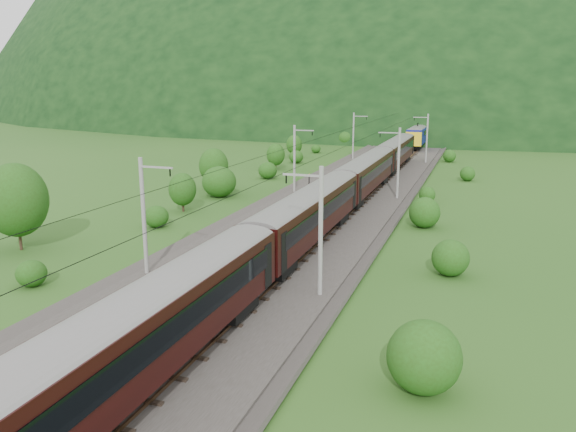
% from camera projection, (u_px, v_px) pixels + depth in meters
% --- Properties ---
extents(ground, '(600.00, 600.00, 0.00)m').
position_uv_depth(ground, '(229.00, 287.00, 36.80)').
color(ground, '#27531A').
rests_on(ground, ground).
extents(railbed, '(14.00, 220.00, 0.30)m').
position_uv_depth(railbed, '(281.00, 245.00, 45.97)').
color(railbed, '#38332D').
rests_on(railbed, ground).
extents(track_left, '(2.40, 220.00, 0.27)m').
position_uv_depth(track_left, '(254.00, 240.00, 46.68)').
color(track_left, brown).
rests_on(track_left, railbed).
extents(track_right, '(2.40, 220.00, 0.27)m').
position_uv_depth(track_right, '(309.00, 245.00, 45.15)').
color(track_right, brown).
rests_on(track_right, railbed).
extents(catenary_left, '(2.54, 192.28, 8.00)m').
position_uv_depth(catenary_left, '(295.00, 157.00, 67.16)').
color(catenary_left, gray).
rests_on(catenary_left, railbed).
extents(catenary_right, '(2.54, 192.28, 8.00)m').
position_uv_depth(catenary_right, '(398.00, 162.00, 63.24)').
color(catenary_right, gray).
rests_on(catenary_right, railbed).
extents(overhead_wires, '(4.83, 198.00, 0.03)m').
position_uv_depth(overhead_wires, '(280.00, 161.00, 44.38)').
color(overhead_wires, black).
rests_on(overhead_wires, ground).
extents(mountain_main, '(504.00, 360.00, 244.00)m').
position_uv_depth(mountain_main, '(453.00, 112.00, 275.89)').
color(mountain_main, black).
rests_on(mountain_main, ground).
extents(mountain_ridge, '(336.00, 280.00, 132.00)m').
position_uv_depth(mountain_ridge, '(258.00, 106.00, 351.02)').
color(mountain_ridge, black).
rests_on(mountain_ridge, ground).
extents(train, '(3.01, 165.55, 5.24)m').
position_uv_depth(train, '(307.00, 208.00, 43.98)').
color(train, black).
rests_on(train, ground).
extents(hazard_post_near, '(0.16, 0.16, 1.53)m').
position_uv_depth(hazard_post_near, '(380.00, 162.00, 88.27)').
color(hazard_post_near, red).
rests_on(hazard_post_near, railbed).
extents(hazard_post_far, '(0.17, 0.17, 1.60)m').
position_uv_depth(hazard_post_far, '(389.00, 158.00, 93.36)').
color(hazard_post_far, red).
rests_on(hazard_post_far, railbed).
extents(signal, '(0.23, 0.23, 2.04)m').
position_uv_depth(signal, '(309.00, 181.00, 68.39)').
color(signal, black).
rests_on(signal, railbed).
extents(vegetation_left, '(13.84, 143.52, 7.05)m').
position_uv_depth(vegetation_left, '(123.00, 201.00, 51.19)').
color(vegetation_left, '#244713').
rests_on(vegetation_left, ground).
extents(vegetation_right, '(6.85, 107.72, 2.89)m').
position_uv_depth(vegetation_right, '(427.00, 280.00, 34.47)').
color(vegetation_right, '#244713').
rests_on(vegetation_right, ground).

